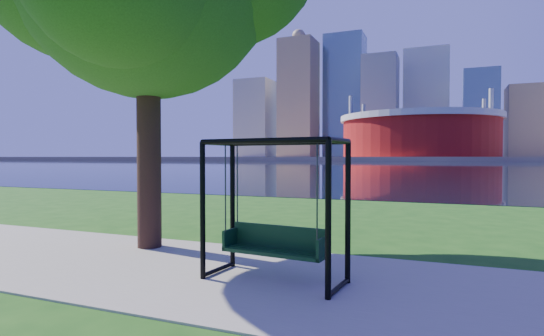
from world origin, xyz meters
The scene contains 7 objects.
ground centered at (0.00, 0.00, 0.00)m, with size 900.00×900.00×0.00m, color #1E5114.
path centered at (0.00, -0.50, 0.01)m, with size 120.00×4.00×0.03m, color #9E937F.
river centered at (0.00, 102.00, 0.01)m, with size 900.00×180.00×0.02m, color black.
far_bank centered at (0.00, 306.00, 1.00)m, with size 900.00×228.00×2.00m, color #937F60.
stadium centered at (-10.00, 235.00, 14.23)m, with size 83.00×83.00×32.00m.
skyline centered at (-4.27, 319.39, 35.89)m, with size 392.00×66.00×96.50m.
swing centered at (0.51, -0.57, 1.05)m, with size 2.20×1.12×2.17m.
Camera 1 is at (2.88, -6.52, 1.90)m, focal length 28.00 mm.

